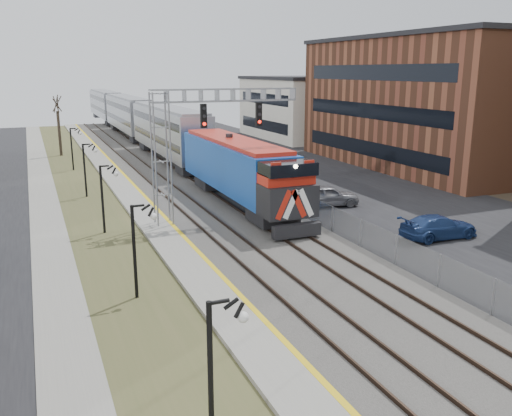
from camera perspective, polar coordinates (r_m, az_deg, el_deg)
sidewalk at (r=39.19m, az=-21.30°, el=-0.20°), size 2.00×120.00×0.08m
grass_median at (r=39.34m, az=-16.94°, el=0.20°), size 4.00×120.00×0.06m
platform at (r=39.70m, az=-12.66°, el=0.74°), size 2.00×120.00×0.24m
ballast_bed at (r=40.81m, az=-5.74°, el=1.36°), size 8.00×120.00×0.20m
parking_lot at (r=45.67m, az=8.82°, el=2.54°), size 16.00×120.00×0.04m
platform_edge at (r=39.82m, az=-11.42°, el=1.03°), size 0.24×120.00×0.01m
track_near at (r=40.26m, az=-8.47°, el=1.35°), size 1.58×120.00×0.15m
track_far at (r=41.22m, az=-3.75°, el=1.78°), size 1.58×120.00×0.15m
train at (r=71.20m, az=-12.18°, el=8.92°), size 3.00×85.85×5.33m
signal_gantry at (r=32.48m, az=-7.06°, el=7.83°), size 9.00×1.07×8.15m
lampposts at (r=22.83m, az=-12.81°, el=-4.42°), size 0.14×62.14×4.00m
fence at (r=42.04m, az=-0.28°, el=2.78°), size 0.04×120.00×1.60m
buildings_east at (r=50.85m, az=25.27°, el=9.71°), size 16.00×76.00×15.00m
car_lot_d at (r=31.97m, az=18.66°, el=-1.95°), size 4.60×1.97×1.32m
car_lot_e at (r=37.78m, az=7.50°, el=1.26°), size 4.61×2.49×1.49m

